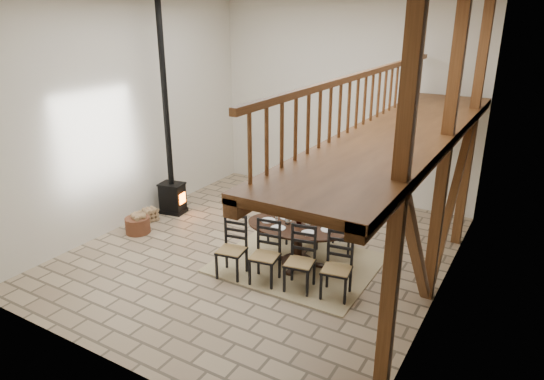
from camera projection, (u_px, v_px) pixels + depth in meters
The scene contains 7 objects.
ground at pixel (263, 251), 10.11m from camera, with size 8.00×8.00×0.00m, color tan.
room_shell at pixel (320, 113), 8.50m from camera, with size 7.02×8.02×5.01m.
rug at pixel (297, 263), 9.60m from camera, with size 3.00×2.50×0.02m, color tan.
dining_table at pixel (296, 246), 9.38m from camera, with size 2.53×2.57×1.30m.
wood_stove at pixel (170, 168), 11.67m from camera, with size 0.66×0.55×5.00m.
log_basket at pixel (138, 224), 10.89m from camera, with size 0.55×0.55×0.45m.
log_stack at pixel (151, 214), 11.54m from camera, with size 0.38×0.39×0.31m.
Camera 1 is at (4.75, -7.70, 4.68)m, focal length 32.00 mm.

